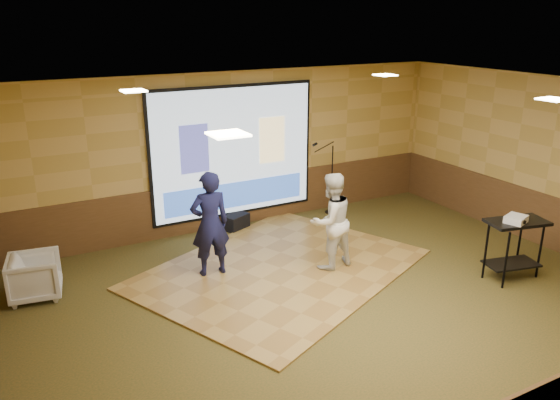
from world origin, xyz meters
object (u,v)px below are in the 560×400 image
projector_screen (234,153)px  av_table (515,238)px  banquet_chair (35,277)px  projector (516,219)px  dance_floor (281,269)px  duffel_bag (236,222)px  player_left (210,224)px  player_right (331,221)px  mic_stand (329,191)px

projector_screen → av_table: 5.14m
banquet_chair → projector: bearing=-105.2°
dance_floor → duffel_bag: bearing=87.3°
projector → duffel_bag: 5.02m
player_left → duffel_bag: bearing=-120.4°
banquet_chair → player_right: bearing=-97.2°
player_right → mic_stand: 2.68m
player_right → av_table: (2.33, -1.65, -0.15)m
av_table → projector: bearing=-157.0°
dance_floor → player_right: size_ratio=2.73×
banquet_chair → mic_stand: bearing=-71.5°
av_table → banquet_chair: size_ratio=1.34×
duffel_bag → av_table: bearing=-53.2°
player_left → av_table: bearing=155.2°
projector_screen → banquet_chair: 4.15m
dance_floor → mic_stand: bearing=41.0°
av_table → banquet_chair: av_table is taller
projector_screen → player_left: 2.28m
player_left → player_right: 1.93m
dance_floor → banquet_chair: (-3.60, 0.92, 0.31)m
dance_floor → banquet_chair: bearing=165.6°
projector_screen → projector: size_ratio=10.25×
duffel_bag → mic_stand: bearing=-2.6°
player_right → duffel_bag: size_ratio=3.34×
av_table → projector: size_ratio=2.99×
player_left → banquet_chair: size_ratio=2.35×
av_table → projector_screen: bearing=124.8°
player_left → projector: 4.69m
projector → duffel_bag: bearing=106.8°
projector_screen → dance_floor: (-0.18, -2.19, -1.46)m
projector → player_left: bearing=130.6°
projector_screen → banquet_chair: bearing=-161.5°
projector_screen → duffel_bag: size_ratio=6.95×
player_left → projector: player_left is taller
projector_screen → player_left: (-1.23, -1.82, -0.60)m
dance_floor → mic_stand: 2.94m
dance_floor → av_table: (3.07, -1.98, 0.66)m
av_table → banquet_chair: 7.29m
dance_floor → projector_screen: bearing=85.4°
player_right → duffel_bag: 2.51m
projector_screen → banquet_chair: (-3.78, -1.26, -1.15)m
player_left → duffel_bag: (1.15, 1.63, -0.73)m
projector_screen → mic_stand: (2.01, -0.28, -0.98)m
player_right → mic_stand: player_right is taller
av_table → mic_stand: mic_stand is taller
av_table → projector: projector is taller
dance_floor → player_left: bearing=160.8°
dance_floor → projector: size_ratio=13.45×
av_table → projector: 0.36m
mic_stand → projector_screen: bearing=148.5°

